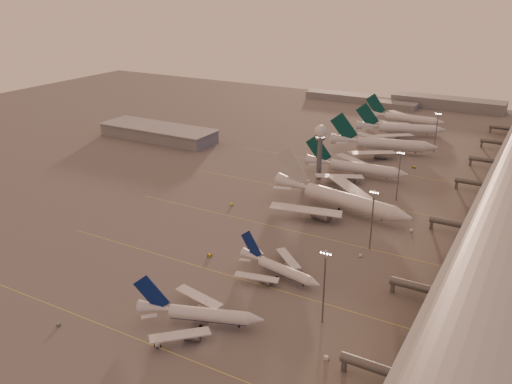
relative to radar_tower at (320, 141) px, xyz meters
The scene contains 26 objects.
ground 121.92m from the radar_tower, 92.39° to the right, with size 700.00×700.00×0.00m, color #5C5959.
taxiway_markings 71.83m from the radar_tower, 68.66° to the right, with size 180.00×185.25×0.02m.
hangar 127.68m from the radar_tower, behind, with size 82.00×27.00×8.50m.
radar_tower is the anchor object (origin of this frame).
mast_a 131.38m from the radar_tower, 66.17° to the right, with size 3.60×0.56×25.00m.
mast_b 82.32m from the radar_tower, 52.43° to the right, with size 3.60×0.56×25.00m.
mast_c 46.66m from the radar_tower, 12.53° to the right, with size 3.60×0.56×25.00m.
mast_d 91.11m from the radar_tower, 61.74° to the left, with size 3.60×0.56×25.00m.
distant_horizon 205.86m from the radar_tower, 90.67° to the left, with size 165.00×37.50×9.00m.
narrowbody_near 142.51m from the radar_tower, 81.57° to the right, with size 39.22×30.74×15.96m.
narrowbody_mid 107.63m from the radar_tower, 74.31° to the right, with size 35.40×27.98×13.98m.
widebody_white 46.76m from the radar_tower, 53.88° to the right, with size 71.80×57.02×25.48m.
greentail_a 27.19m from the radar_tower, 40.76° to the left, with size 57.06×45.94×20.72m.
greentail_b 67.17m from the radar_tower, 75.79° to the left, with size 64.25×51.27×23.77m.
greentail_c 109.30m from the radar_tower, 82.30° to the left, with size 58.20×46.21×22.01m.
greentail_d 138.97m from the radar_tower, 86.45° to the left, with size 58.35×47.15×21.20m.
gsv_truck_a 164.06m from the radar_tower, 95.86° to the right, with size 5.04×2.01×2.02m.
gsv_tug_near 157.20m from the radar_tower, 84.06° to the right, with size 3.13×4.03×1.01m.
gsv_catering_a 150.30m from the radar_tower, 65.76° to the right, with size 5.74×3.49×4.39m.
gsv_tug_mid 103.62m from the radar_tower, 90.98° to the right, with size 3.68×4.12×1.01m.
gsv_truck_b 90.60m from the radar_tower, 55.93° to the right, with size 5.72×2.59×2.23m.
gsv_truck_c 61.16m from the radar_tower, 111.06° to the right, with size 5.92×4.91×2.32m.
gsv_catering_b 75.45m from the radar_tower, 34.12° to the right, with size 5.49×3.67×4.14m.
gsv_tug_far 34.75m from the radar_tower, 69.37° to the right, with size 2.21×3.23×0.86m.
gsv_truck_d 29.12m from the radar_tower, 154.33° to the left, with size 3.69×5.55×2.11m.
gsv_tug_hangar 62.19m from the radar_tower, 46.82° to the left, with size 4.14×3.68×1.01m.
Camera 1 is at (110.03, -134.13, 99.60)m, focal length 38.00 mm.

